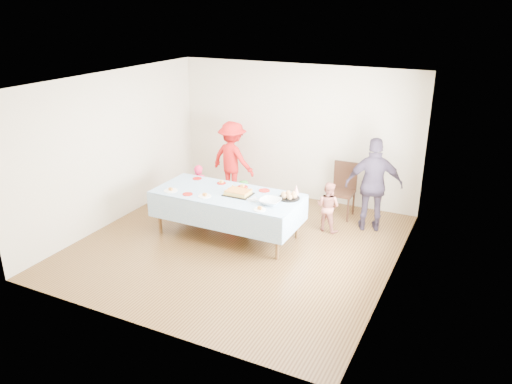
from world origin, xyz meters
TOP-DOWN VIEW (x-y plane):
  - ground at (0.00, 0.00)m, footprint 5.00×5.00m
  - room_walls at (0.05, 0.00)m, footprint 5.04×5.04m
  - party_table at (-0.33, 0.25)m, footprint 2.50×1.10m
  - birthday_cake at (-0.13, 0.27)m, footprint 0.46×0.35m
  - rolls_tray at (0.70, 0.48)m, footprint 0.36×0.36m
  - punch_bowl at (0.52, 0.13)m, footprint 0.34×0.34m
  - party_hat at (0.74, 0.71)m, footprint 0.10×0.10m
  - fork_pile at (0.21, 0.11)m, footprint 0.24×0.18m
  - plate_red_far_a at (-1.17, 0.64)m, footprint 0.17×0.17m
  - plate_red_far_b at (-0.65, 0.62)m, footprint 0.16×0.16m
  - plate_red_far_c at (-0.22, 0.60)m, footprint 0.20×0.20m
  - plate_red_far_d at (0.19, 0.62)m, footprint 0.19×0.19m
  - plate_red_near at (-0.89, -0.10)m, footprint 0.17×0.17m
  - plate_white_left at (-1.24, -0.08)m, footprint 0.24×0.24m
  - plate_white_mid at (-0.59, -0.05)m, footprint 0.22×0.22m
  - plate_white_right at (0.48, -0.16)m, footprint 0.19×0.19m
  - dining_chair at (1.18, 1.98)m, footprint 0.45×0.45m
  - toddler_left at (-1.31, 0.90)m, footprint 0.39×0.30m
  - toddler_mid at (-0.37, 0.92)m, footprint 0.44×0.36m
  - toddler_right at (1.15, 1.19)m, footprint 0.49×0.41m
  - adult_left at (-1.18, 1.99)m, footprint 1.10×0.76m
  - adult_right at (1.83, 1.58)m, footprint 1.06×0.70m

SIDE VIEW (x-z plane):
  - ground at x=0.00m, z-range 0.00..0.00m
  - toddler_mid at x=-0.37m, z-range 0.00..0.78m
  - toddler_right at x=1.15m, z-range 0.00..0.90m
  - toddler_left at x=-1.31m, z-range 0.00..0.95m
  - dining_chair at x=1.18m, z-range 0.06..1.08m
  - party_table at x=-0.33m, z-range 0.33..1.11m
  - adult_left at x=-1.18m, z-range 0.00..1.56m
  - plate_red_far_a at x=-1.17m, z-range 0.78..0.79m
  - plate_red_far_b at x=-0.65m, z-range 0.78..0.79m
  - plate_red_far_c at x=-0.22m, z-range 0.78..0.79m
  - plate_red_far_d at x=0.19m, z-range 0.78..0.79m
  - plate_red_near at x=-0.89m, z-range 0.78..0.79m
  - plate_white_left at x=-1.24m, z-range 0.78..0.79m
  - plate_white_mid at x=-0.59m, z-range 0.78..0.79m
  - plate_white_right at x=0.48m, z-range 0.78..0.79m
  - fork_pile at x=0.21m, z-range 0.78..0.85m
  - birthday_cake at x=-0.13m, z-range 0.78..0.86m
  - punch_bowl at x=0.52m, z-range 0.78..0.86m
  - rolls_tray at x=0.70m, z-range 0.77..0.88m
  - adult_right at x=1.83m, z-range 0.00..1.67m
  - party_hat at x=0.74m, z-range 0.78..0.95m
  - room_walls at x=0.05m, z-range 0.41..3.13m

